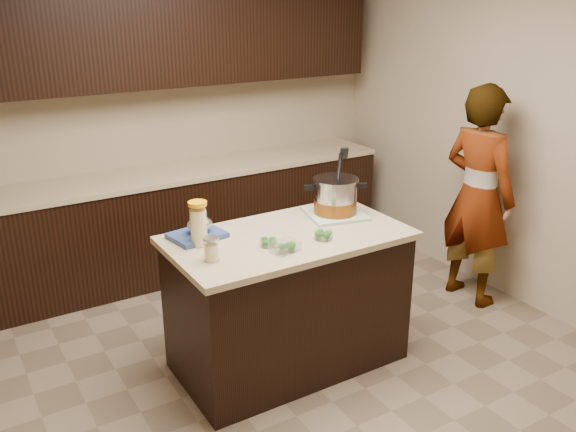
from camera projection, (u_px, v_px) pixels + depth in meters
name	position (u px, v px, depth m)	size (l,w,h in m)	color
ground_plane	(288.00, 361.00, 4.01)	(4.00, 4.00, 0.00)	brown
room_shell	(288.00, 100.00, 3.42)	(4.04, 4.04, 2.72)	tan
back_cabinets	(180.00, 163.00, 5.08)	(3.60, 0.63, 2.33)	black
island	(288.00, 300.00, 3.86)	(1.46, 0.81, 0.90)	black
dish_towel	(335.00, 214.00, 4.02)	(0.36, 0.36, 0.02)	#65885C
stock_pot	(335.00, 198.00, 3.98)	(0.40, 0.40, 0.42)	#B7B7BC
lemonade_pitcher	(199.00, 225.00, 3.51)	(0.13, 0.13, 0.26)	#DECE88
mason_jar	(211.00, 249.00, 3.32)	(0.10, 0.10, 0.15)	#DECE88
broccoli_tub_left	(269.00, 242.00, 3.53)	(0.11, 0.11, 0.05)	silver
broccoli_tub_right	(323.00, 235.00, 3.63)	(0.15, 0.15, 0.05)	silver
broccoli_tub_rect	(285.00, 247.00, 3.46)	(0.18, 0.14, 0.06)	silver
blue_tray	(198.00, 231.00, 3.64)	(0.34, 0.29, 0.12)	navy
person	(478.00, 196.00, 4.58)	(0.62, 0.40, 1.69)	gray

